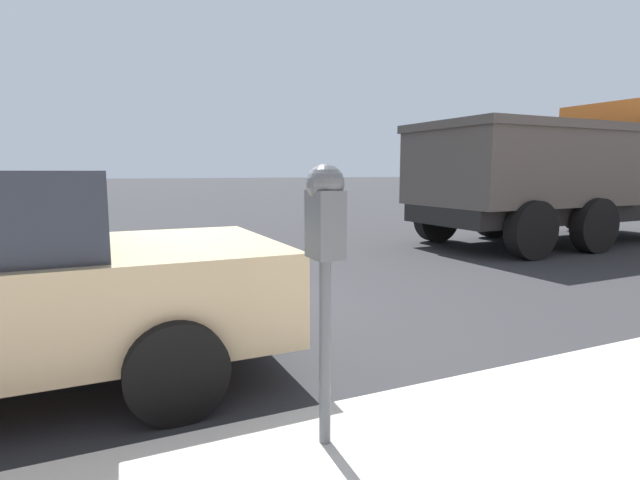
# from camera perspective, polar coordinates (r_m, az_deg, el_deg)

# --- Properties ---
(ground_plane) EXTENTS (220.00, 220.00, 0.00)m
(ground_plane) POSITION_cam_1_polar(r_m,az_deg,el_deg) (5.07, -20.10, -10.30)
(ground_plane) COLOR #2B2B2D
(parking_meter) EXTENTS (0.21, 0.19, 1.45)m
(parking_meter) POSITION_cam_1_polar(r_m,az_deg,el_deg) (2.48, 0.58, 0.71)
(parking_meter) COLOR #4C5156
(parking_meter) RESTS_ON sidewalk
(dump_truck) EXTENTS (3.03, 6.84, 3.08)m
(dump_truck) POSITION_cam_1_polar(r_m,az_deg,el_deg) (12.12, 26.44, 7.18)
(dump_truck) COLOR black
(dump_truck) RESTS_ON ground_plane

